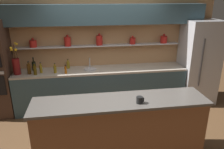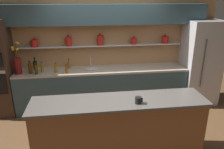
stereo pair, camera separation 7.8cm
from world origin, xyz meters
name	(u,v)px [view 1 (the left image)]	position (x,y,z in m)	size (l,w,h in m)	color
ground_plane	(114,137)	(0.00, 0.00, 0.00)	(12.00, 12.00, 0.00)	brown
back_wall_unit	(103,39)	(0.00, 1.53, 1.55)	(5.20, 0.44, 2.60)	tan
back_counter_unit	(102,88)	(-0.09, 1.24, 0.46)	(3.77, 0.62, 0.92)	#334C56
island_counter	(120,130)	(0.00, -0.54, 0.51)	(2.60, 0.61, 1.02)	brown
refrigerator	(198,62)	(2.21, 1.20, 0.98)	(0.78, 0.73, 1.96)	#B7B7BC
flower_vase	(16,65)	(-1.86, 1.17, 1.12)	(0.17, 0.15, 0.67)	maroon
sink_fixture	(90,68)	(-0.34, 1.25, 0.95)	(0.27, 0.27, 0.25)	#B7B7BC
bottle_sauce_0	(66,70)	(-0.86, 1.06, 1.00)	(0.05, 0.05, 0.19)	#9E4C0A
bottle_spirit_1	(29,69)	(-1.61, 1.15, 1.03)	(0.08, 0.08, 0.27)	#4C2D0C
bottle_oil_2	(55,69)	(-1.08, 1.13, 1.00)	(0.06, 0.06, 0.22)	olive
bottle_oil_3	(41,69)	(-1.38, 1.19, 1.01)	(0.06, 0.06, 0.23)	olive
bottle_wine_4	(34,66)	(-1.56, 1.39, 1.02)	(0.08, 0.08, 0.29)	black
bottle_oil_5	(68,65)	(-0.82, 1.41, 1.00)	(0.07, 0.07, 0.22)	olive
bottle_oil_6	(35,70)	(-1.48, 1.08, 1.02)	(0.07, 0.07, 0.25)	#47380A
coffee_mug	(140,100)	(0.25, -0.67, 1.07)	(0.11, 0.09, 0.10)	black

